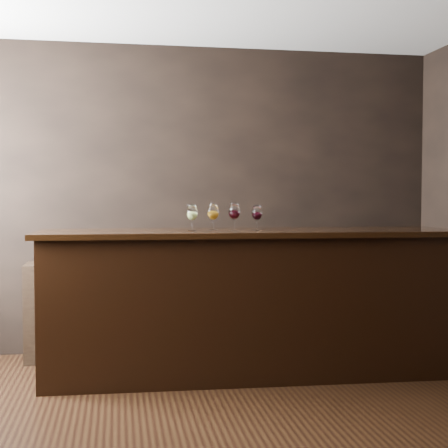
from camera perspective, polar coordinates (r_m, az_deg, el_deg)
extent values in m
plane|color=black|center=(3.83, -1.95, -19.29)|extent=(5.00, 5.00, 0.00)
cube|color=black|center=(5.79, -4.98, 2.35)|extent=(5.00, 0.02, 2.80)
cube|color=black|center=(1.36, 10.89, 1.21)|extent=(5.00, 0.02, 2.80)
cube|color=black|center=(4.98, 2.27, -7.45)|extent=(3.20, 0.82, 1.11)
cube|color=black|center=(4.91, 2.28, -0.81)|extent=(3.31, 0.90, 0.04)
cube|color=black|center=(5.65, -5.74, -7.65)|extent=(2.34, 0.40, 0.84)
cylinder|color=white|center=(4.81, -2.93, -0.61)|extent=(0.07, 0.07, 0.00)
cylinder|color=white|center=(4.81, -2.93, -0.12)|extent=(0.01, 0.01, 0.08)
ellipsoid|color=white|center=(4.81, -2.93, 1.07)|extent=(0.09, 0.09, 0.12)
cylinder|color=white|center=(4.81, -2.94, 1.72)|extent=(0.06, 0.06, 0.01)
ellipsoid|color=#B2C165|center=(4.81, -2.93, 0.82)|extent=(0.07, 0.07, 0.06)
cylinder|color=white|center=(4.88, -1.00, -0.56)|extent=(0.07, 0.07, 0.00)
cylinder|color=white|center=(4.88, -1.00, -0.07)|extent=(0.01, 0.01, 0.08)
ellipsoid|color=white|center=(4.88, -1.00, 1.12)|extent=(0.09, 0.09, 0.12)
cylinder|color=white|center=(4.88, -1.00, 1.77)|extent=(0.07, 0.07, 0.01)
ellipsoid|color=#C38014|center=(4.88, -1.00, 0.88)|extent=(0.07, 0.07, 0.06)
cylinder|color=white|center=(4.86, 0.95, -0.57)|extent=(0.08, 0.08, 0.00)
cylinder|color=white|center=(4.86, 0.95, -0.07)|extent=(0.01, 0.01, 0.08)
ellipsoid|color=white|center=(4.85, 0.95, 1.18)|extent=(0.09, 0.09, 0.13)
cylinder|color=white|center=(4.85, 0.95, 1.86)|extent=(0.07, 0.07, 0.01)
ellipsoid|color=black|center=(4.85, 0.95, 0.93)|extent=(0.07, 0.07, 0.06)
cylinder|color=white|center=(4.92, 3.03, -0.54)|extent=(0.07, 0.07, 0.00)
cylinder|color=white|center=(4.92, 3.03, -0.08)|extent=(0.01, 0.01, 0.07)
ellipsoid|color=white|center=(4.91, 3.03, 1.05)|extent=(0.08, 0.08, 0.12)
cylinder|color=white|center=(4.91, 3.03, 1.67)|extent=(0.06, 0.06, 0.01)
ellipsoid|color=black|center=(4.91, 3.03, 0.82)|extent=(0.07, 0.07, 0.05)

